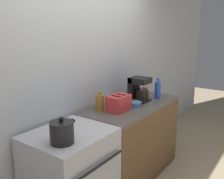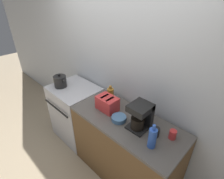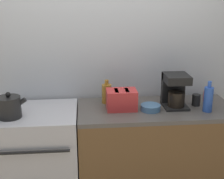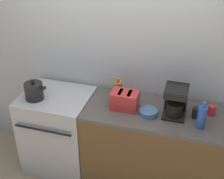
% 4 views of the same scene
% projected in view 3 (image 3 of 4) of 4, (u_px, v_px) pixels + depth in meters
% --- Properties ---
extents(wall_back, '(8.00, 0.05, 2.60)m').
position_uv_depth(wall_back, '(98.00, 60.00, 2.96)').
color(wall_back, silver).
rests_on(wall_back, ground_plane).
extents(stove, '(0.72, 0.66, 0.94)m').
position_uv_depth(stove, '(38.00, 159.00, 2.82)').
color(stove, '#B7B7BC').
rests_on(stove, ground_plane).
extents(counter_block, '(1.39, 0.62, 0.94)m').
position_uv_depth(counter_block, '(154.00, 154.00, 2.91)').
color(counter_block, brown).
rests_on(counter_block, ground_plane).
extents(kettle, '(0.24, 0.19, 0.22)m').
position_uv_depth(kettle, '(10.00, 107.00, 2.53)').
color(kettle, black).
rests_on(kettle, stove).
extents(toaster, '(0.26, 0.18, 0.17)m').
position_uv_depth(toaster, '(122.00, 100.00, 2.71)').
color(toaster, red).
rests_on(toaster, counter_block).
extents(coffee_maker, '(0.21, 0.23, 0.30)m').
position_uv_depth(coffee_maker, '(175.00, 89.00, 2.76)').
color(coffee_maker, black).
rests_on(coffee_maker, counter_block).
extents(bottle_blue, '(0.08, 0.08, 0.27)m').
position_uv_depth(bottle_blue, '(208.00, 99.00, 2.65)').
color(bottle_blue, '#2D56B7').
rests_on(bottle_blue, counter_block).
extents(bottle_amber, '(0.09, 0.09, 0.22)m').
position_uv_depth(bottle_amber, '(107.00, 93.00, 2.86)').
color(bottle_amber, '#9E6B23').
rests_on(bottle_amber, counter_block).
extents(cup_red, '(0.07, 0.07, 0.10)m').
position_uv_depth(cup_red, '(207.00, 96.00, 2.91)').
color(cup_red, red).
rests_on(cup_red, counter_block).
extents(cup_black, '(0.07, 0.07, 0.10)m').
position_uv_depth(cup_black, '(196.00, 100.00, 2.81)').
color(cup_black, black).
rests_on(cup_black, counter_block).
extents(bowl, '(0.17, 0.17, 0.05)m').
position_uv_depth(bowl, '(151.00, 108.00, 2.70)').
color(bowl, teal).
rests_on(bowl, counter_block).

